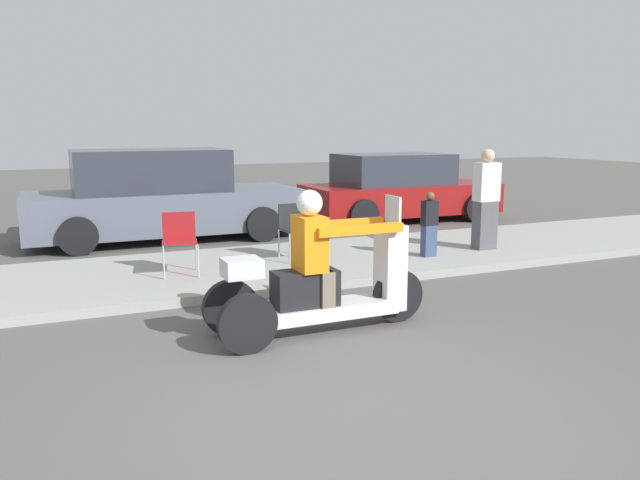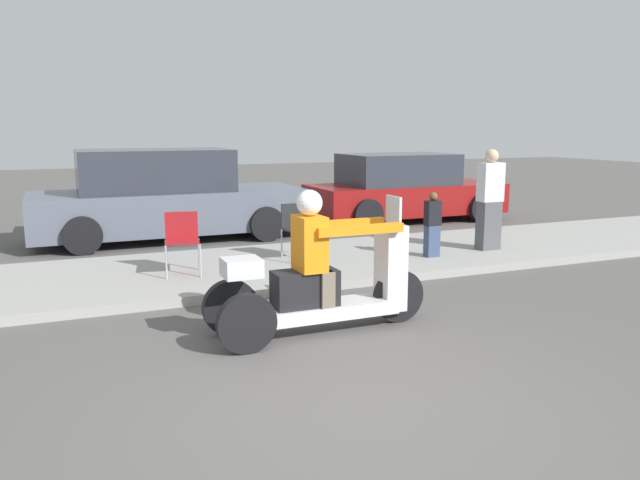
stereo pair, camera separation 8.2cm
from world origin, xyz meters
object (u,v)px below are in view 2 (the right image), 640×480
object	(u,v)px
parked_car_lot_right	(165,198)
spectator_by_tree	(490,202)
motorcycle_trike	(320,282)
spectator_near_curb	(432,226)
folding_chair_curbside	(182,236)
folding_chair_set_back	(298,225)
parked_car_lot_center	(403,189)

from	to	relation	value
parked_car_lot_right	spectator_by_tree	bearing A→B (deg)	-38.63
motorcycle_trike	spectator_near_curb	xyz separation A→B (m)	(2.83, 2.29, 0.07)
folding_chair_curbside	folding_chair_set_back	xyz separation A→B (m)	(1.79, 0.28, 0.00)
motorcycle_trike	parked_car_lot_right	bearing A→B (deg)	95.18
motorcycle_trike	folding_chair_set_back	size ratio (longest dim) A/B	2.86
motorcycle_trike	folding_chair_curbside	world-z (taller)	motorcycle_trike
folding_chair_curbside	parked_car_lot_center	bearing A→B (deg)	33.27
spectator_near_curb	spectator_by_tree	bearing A→B (deg)	6.88
spectator_by_tree	folding_chair_set_back	xyz separation A→B (m)	(-3.08, 0.56, -0.27)
folding_chair_curbside	motorcycle_trike	bearing A→B (deg)	-72.02
parked_car_lot_right	folding_chair_curbside	bearing A→B (deg)	-95.65
spectator_near_curb	folding_chair_curbside	size ratio (longest dim) A/B	1.21
folding_chair_set_back	folding_chair_curbside	bearing A→B (deg)	-171.16
folding_chair_curbside	spectator_near_curb	bearing A→B (deg)	-6.48
spectator_near_curb	folding_chair_set_back	bearing A→B (deg)	160.00
spectator_near_curb	parked_car_lot_right	world-z (taller)	parked_car_lot_right
spectator_by_tree	folding_chair_set_back	distance (m)	3.14
spectator_by_tree	spectator_near_curb	world-z (taller)	spectator_by_tree
parked_car_lot_right	parked_car_lot_center	bearing A→B (deg)	3.62
spectator_near_curb	parked_car_lot_right	distance (m)	5.06
spectator_by_tree	parked_car_lot_center	xyz separation A→B (m)	(0.74, 3.96, -0.19)
folding_chair_curbside	parked_car_lot_right	distance (m)	3.36
folding_chair_set_back	parked_car_lot_right	xyz separation A→B (m)	(-1.46, 3.06, 0.16)
spectator_by_tree	parked_car_lot_center	distance (m)	4.03
folding_chair_set_back	parked_car_lot_center	world-z (taller)	parked_car_lot_center
spectator_near_curb	folding_chair_curbside	xyz separation A→B (m)	(-3.70, 0.42, 0.03)
spectator_by_tree	folding_chair_set_back	world-z (taller)	spectator_by_tree
spectator_near_curb	parked_car_lot_center	world-z (taller)	parked_car_lot_center
motorcycle_trike	parked_car_lot_right	world-z (taller)	parked_car_lot_right
motorcycle_trike	folding_chair_curbside	bearing A→B (deg)	107.98
folding_chair_curbside	spectator_by_tree	bearing A→B (deg)	-3.30
motorcycle_trike	parked_car_lot_center	size ratio (longest dim) A/B	0.54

